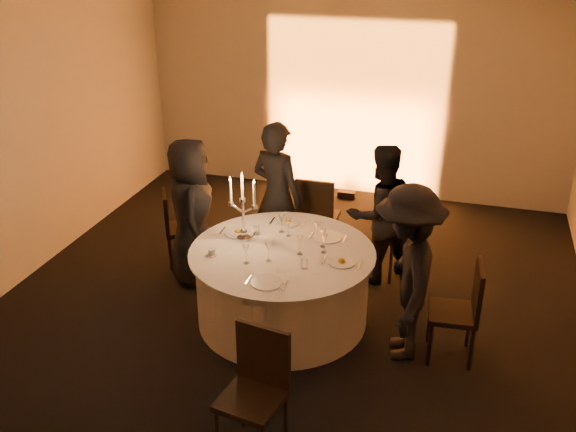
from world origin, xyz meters
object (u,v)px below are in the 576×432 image
(banquet_table, at_px, (282,285))
(guest_right, at_px, (407,274))
(chair_back_left, at_px, (316,213))
(chair_back_right, at_px, (404,229))
(guest_left, at_px, (191,211))
(chair_front, at_px, (256,384))
(guest_back_right, at_px, (380,214))
(candelabra, at_px, (243,217))
(coffee_cup, at_px, (212,252))
(chair_left, at_px, (176,224))
(chair_right, at_px, (463,306))
(guest_back_left, at_px, (277,197))

(banquet_table, distance_m, guest_right, 1.31)
(banquet_table, xyz_separation_m, chair_back_left, (0.01, 1.33, 0.20))
(chair_back_left, bearing_deg, banquet_table, 89.24)
(chair_back_right, height_order, guest_left, guest_left)
(chair_front, distance_m, guest_back_right, 2.80)
(chair_back_right, xyz_separation_m, candelabra, (-1.46, -1.06, 0.43))
(guest_back_right, relative_size, coffee_cup, 14.22)
(chair_front, bearing_deg, guest_back_right, 89.89)
(chair_back_right, distance_m, guest_back_right, 0.34)
(chair_left, distance_m, guest_left, 0.53)
(chair_back_left, relative_size, chair_back_right, 0.99)
(chair_right, distance_m, guest_back_right, 1.56)
(chair_back_left, height_order, chair_right, chair_back_left)
(guest_back_right, height_order, candelabra, guest_back_right)
(banquet_table, height_order, chair_back_right, chair_back_right)
(guest_back_left, bearing_deg, chair_right, 170.31)
(guest_back_left, bearing_deg, chair_back_right, -154.28)
(coffee_cup, bearing_deg, guest_back_right, 44.09)
(chair_front, xyz_separation_m, guest_right, (0.90, 1.46, 0.27))
(banquet_table, bearing_deg, chair_left, 152.85)
(guest_right, relative_size, candelabra, 2.32)
(chair_right, bearing_deg, guest_right, -87.13)
(chair_front, xyz_separation_m, coffee_cup, (-0.92, 1.40, 0.24))
(guest_back_right, relative_size, candelabra, 2.19)
(guest_right, height_order, coffee_cup, guest_right)
(chair_back_left, relative_size, chair_right, 1.07)
(chair_back_left, distance_m, chair_front, 3.01)
(chair_back_right, distance_m, chair_front, 2.95)
(chair_back_right, bearing_deg, chair_right, 79.77)
(chair_front, bearing_deg, candelabra, 121.99)
(guest_left, bearing_deg, chair_left, 28.07)
(chair_left, height_order, candelabra, candelabra)
(guest_back_right, bearing_deg, chair_right, 92.25)
(chair_back_left, bearing_deg, chair_front, 95.31)
(coffee_cup, height_order, candelabra, candelabra)
(chair_left, bearing_deg, banquet_table, -146.41)
(guest_back_right, xyz_separation_m, candelabra, (-1.21, -0.95, 0.24))
(guest_left, bearing_deg, guest_right, -130.11)
(chair_right, relative_size, candelabra, 1.34)
(chair_left, xyz_separation_m, chair_back_left, (1.51, 0.56, 0.08))
(chair_back_left, bearing_deg, guest_right, 127.55)
(chair_front, xyz_separation_m, guest_back_left, (-0.68, 2.71, 0.30))
(chair_front, bearing_deg, banquet_table, 109.92)
(guest_back_left, distance_m, coffee_cup, 1.33)
(banquet_table, relative_size, chair_front, 1.80)
(guest_left, xyz_separation_m, guest_right, (2.38, -0.72, 0.02))
(chair_left, distance_m, chair_right, 3.35)
(candelabra, bearing_deg, guest_back_left, 86.15)
(banquet_table, xyz_separation_m, guest_right, (1.21, -0.21, 0.45))
(guest_right, bearing_deg, banquet_table, -109.82)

